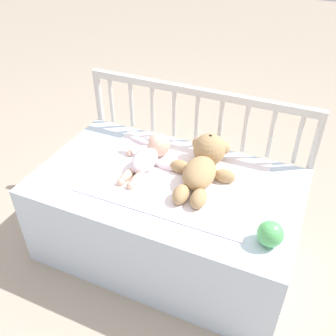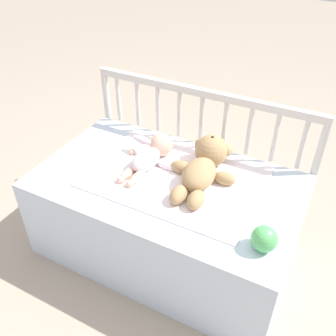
% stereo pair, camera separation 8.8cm
% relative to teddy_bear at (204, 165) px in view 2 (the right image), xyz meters
% --- Properties ---
extents(ground_plane, '(12.00, 12.00, 0.00)m').
position_rel_teddy_bear_xyz_m(ground_plane, '(-0.13, -0.11, -0.50)').
color(ground_plane, tan).
extents(crib_mattress, '(1.18, 0.69, 0.44)m').
position_rel_teddy_bear_xyz_m(crib_mattress, '(-0.13, -0.11, -0.28)').
color(crib_mattress, silver).
rests_on(crib_mattress, ground_plane).
extents(crib_rail, '(1.18, 0.04, 0.72)m').
position_rel_teddy_bear_xyz_m(crib_rail, '(-0.13, 0.26, 0.02)').
color(crib_rail, beige).
rests_on(crib_rail, ground_plane).
extents(blanket, '(0.76, 0.54, 0.01)m').
position_rel_teddy_bear_xyz_m(blanket, '(-0.11, -0.06, -0.06)').
color(blanket, white).
rests_on(blanket, crib_mattress).
extents(teddy_bear, '(0.31, 0.43, 0.15)m').
position_rel_teddy_bear_xyz_m(teddy_bear, '(0.00, 0.00, 0.00)').
color(teddy_bear, tan).
rests_on(teddy_bear, crib_mattress).
extents(baby, '(0.28, 0.36, 0.11)m').
position_rel_teddy_bear_xyz_m(baby, '(-0.26, -0.02, -0.02)').
color(baby, white).
rests_on(baby, crib_mattress).
extents(toy_ball, '(0.10, 0.10, 0.10)m').
position_rel_teddy_bear_xyz_m(toy_ball, '(0.36, -0.29, -0.01)').
color(toy_ball, '#59BF66').
rests_on(toy_ball, crib_mattress).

